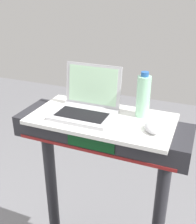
# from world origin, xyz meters

# --- Properties ---
(desk_board) EXTENTS (0.72, 0.38, 0.02)m
(desk_board) POSITION_xyz_m (0.00, 0.70, 1.19)
(desk_board) COLOR white
(desk_board) RESTS_ON treadmill_base
(laptop) EXTENTS (0.31, 0.26, 0.24)m
(laptop) POSITION_xyz_m (-0.09, 0.71, 1.25)
(laptop) COLOR #B7B7BC
(laptop) RESTS_ON desk_board
(computer_mouse) EXTENTS (0.11, 0.12, 0.03)m
(computer_mouse) POSITION_xyz_m (0.26, 0.65, 1.22)
(computer_mouse) COLOR #B2B2B7
(computer_mouse) RESTS_ON desk_board
(water_bottle) EXTENTS (0.07, 0.07, 0.23)m
(water_bottle) POSITION_xyz_m (0.18, 0.79, 1.31)
(water_bottle) COLOR #9EDBB2
(water_bottle) RESTS_ON desk_board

